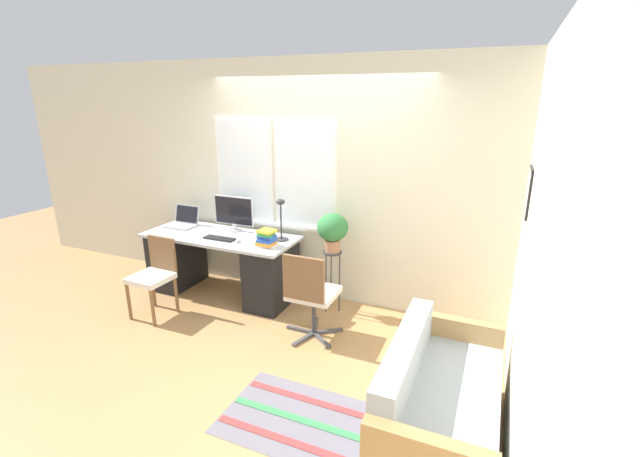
% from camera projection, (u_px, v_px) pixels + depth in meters
% --- Properties ---
extents(ground_plane, '(14.00, 14.00, 0.00)m').
position_uv_depth(ground_plane, '(287.00, 324.00, 4.48)').
color(ground_plane, tan).
extents(wall_back_with_window, '(9.00, 0.12, 2.70)m').
position_uv_depth(wall_back_with_window, '(316.00, 184.00, 4.79)').
color(wall_back_with_window, beige).
rests_on(wall_back_with_window, ground_plane).
extents(wall_right_with_picture, '(0.08, 9.00, 2.70)m').
position_uv_depth(wall_right_with_picture, '(532.00, 224.00, 3.26)').
color(wall_right_with_picture, beige).
rests_on(wall_right_with_picture, ground_plane).
extents(desk, '(1.83, 0.73, 0.74)m').
position_uv_depth(desk, '(222.00, 263.00, 5.08)').
color(desk, '#B2B7BC').
rests_on(desk, ground_plane).
extents(laptop, '(0.36, 0.29, 0.24)m').
position_uv_depth(laptop, '(183.00, 222.00, 5.32)').
color(laptop, '#B7B7BC').
rests_on(laptop, desk).
extents(monitor, '(0.52, 0.15, 0.42)m').
position_uv_depth(monitor, '(234.00, 212.00, 5.08)').
color(monitor, silver).
rests_on(monitor, desk).
extents(keyboard, '(0.37, 0.12, 0.02)m').
position_uv_depth(keyboard, '(219.00, 238.00, 4.83)').
color(keyboard, black).
rests_on(keyboard, desk).
extents(mouse, '(0.04, 0.07, 0.03)m').
position_uv_depth(mouse, '(238.00, 241.00, 4.73)').
color(mouse, silver).
rests_on(mouse, desk).
extents(desk_lamp, '(0.16, 0.16, 0.47)m').
position_uv_depth(desk_lamp, '(281.00, 215.00, 4.72)').
color(desk_lamp, '#2D2D33').
rests_on(desk_lamp, desk).
extents(book_stack, '(0.22, 0.19, 0.18)m').
position_uv_depth(book_stack, '(267.00, 238.00, 4.58)').
color(book_stack, white).
rests_on(book_stack, desk).
extents(desk_chair_wooden, '(0.41, 0.42, 0.84)m').
position_uv_depth(desk_chair_wooden, '(154.00, 274.00, 4.57)').
color(desk_chair_wooden, brown).
rests_on(desk_chair_wooden, ground_plane).
extents(office_chair_swivel, '(0.55, 0.58, 0.91)m').
position_uv_depth(office_chair_swivel, '(311.00, 293.00, 4.09)').
color(office_chair_swivel, '#47474C').
rests_on(office_chair_swivel, ground_plane).
extents(couch_loveseat, '(0.70, 1.43, 0.74)m').
position_uv_depth(couch_loveseat, '(437.00, 406.00, 2.90)').
color(couch_loveseat, '#9EA8B2').
rests_on(couch_loveseat, ground_plane).
extents(plant_stand, '(0.20, 0.20, 0.69)m').
position_uv_depth(plant_stand, '(332.00, 262.00, 4.62)').
color(plant_stand, '#333338').
rests_on(plant_stand, ground_plane).
extents(potted_plant, '(0.33, 0.33, 0.42)m').
position_uv_depth(potted_plant, '(333.00, 229.00, 4.51)').
color(potted_plant, '#9E6B4C').
rests_on(potted_plant, plant_stand).
extents(floor_rug_striped, '(1.58, 0.77, 0.01)m').
position_uv_depth(floor_rug_striped, '(328.00, 429.00, 3.07)').
color(floor_rug_striped, slate).
rests_on(floor_rug_striped, ground_plane).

